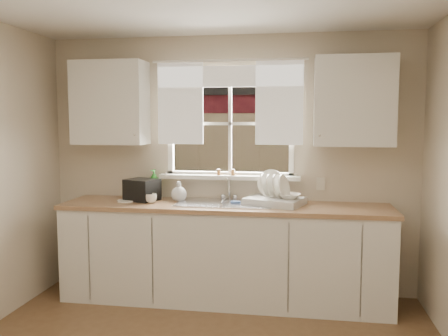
% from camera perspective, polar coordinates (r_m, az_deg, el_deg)
% --- Properties ---
extents(room_walls, '(3.62, 4.02, 2.50)m').
position_cam_1_polar(room_walls, '(2.64, -6.01, -3.92)').
color(room_walls, beige).
rests_on(room_walls, ground).
extents(window, '(1.38, 0.16, 1.06)m').
position_cam_1_polar(window, '(4.64, 0.70, 3.32)').
color(window, white).
rests_on(window, room_walls).
extents(curtains, '(1.50, 0.03, 0.81)m').
position_cam_1_polar(curtains, '(4.59, 0.61, 8.89)').
color(curtains, white).
rests_on(curtains, room_walls).
extents(base_cabinets, '(3.00, 0.62, 0.87)m').
position_cam_1_polar(base_cabinets, '(4.49, 0.06, -10.37)').
color(base_cabinets, silver).
rests_on(base_cabinets, ground).
extents(countertop, '(3.04, 0.65, 0.04)m').
position_cam_1_polar(countertop, '(4.39, 0.06, -4.65)').
color(countertop, '#9D734E').
rests_on(countertop, base_cabinets).
extents(upper_cabinet_left, '(0.70, 0.33, 0.80)m').
position_cam_1_polar(upper_cabinet_left, '(4.78, -13.52, 7.61)').
color(upper_cabinet_left, silver).
rests_on(upper_cabinet_left, room_walls).
extents(upper_cabinet_right, '(0.70, 0.33, 0.80)m').
position_cam_1_polar(upper_cabinet_right, '(4.43, 15.36, 7.72)').
color(upper_cabinet_right, silver).
rests_on(upper_cabinet_right, room_walls).
extents(wall_outlet, '(0.08, 0.01, 0.12)m').
position_cam_1_polar(wall_outlet, '(4.61, 11.55, -1.87)').
color(wall_outlet, beige).
rests_on(wall_outlet, room_walls).
extents(sill_jars, '(0.18, 0.04, 0.06)m').
position_cam_1_polar(sill_jars, '(4.60, 0.21, -0.51)').
color(sill_jars, brown).
rests_on(sill_jars, window).
extents(backyard, '(20.00, 10.00, 6.13)m').
position_cam_1_polar(backyard, '(11.14, 8.87, 14.83)').
color(backyard, '#335421').
rests_on(backyard, ground).
extents(sink, '(0.88, 0.52, 0.40)m').
position_cam_1_polar(sink, '(4.43, 0.13, -5.23)').
color(sink, '#B7B7BC').
rests_on(sink, countertop).
extents(dish_rack, '(0.59, 0.52, 0.31)m').
position_cam_1_polar(dish_rack, '(4.38, 6.11, -3.55)').
color(dish_rack, silver).
rests_on(dish_rack, countertop).
extents(bowl, '(0.23, 0.23, 0.05)m').
position_cam_1_polar(bowl, '(4.32, 7.93, -3.39)').
color(bowl, white).
rests_on(bowl, dish_rack).
extents(soap_bottle_a, '(0.14, 0.14, 0.29)m').
position_cam_1_polar(soap_bottle_a, '(4.73, -8.41, -1.93)').
color(soap_bottle_a, '#2D872C').
rests_on(soap_bottle_a, countertop).
extents(soap_bottle_b, '(0.10, 0.10, 0.18)m').
position_cam_1_polar(soap_bottle_b, '(4.71, -11.01, -2.65)').
color(soap_bottle_b, blue).
rests_on(soap_bottle_b, countertop).
extents(soap_bottle_c, '(0.15, 0.15, 0.19)m').
position_cam_1_polar(soap_bottle_c, '(4.56, -5.45, -2.80)').
color(soap_bottle_c, beige).
rests_on(soap_bottle_c, countertop).
extents(saucer, '(0.17, 0.17, 0.01)m').
position_cam_1_polar(saucer, '(4.63, -11.72, -3.90)').
color(saucer, white).
rests_on(saucer, countertop).
extents(cup, '(0.15, 0.15, 0.09)m').
position_cam_1_polar(cup, '(4.50, -8.80, -3.62)').
color(cup, silver).
rests_on(cup, countertop).
extents(black_appliance, '(0.35, 0.33, 0.21)m').
position_cam_1_polar(black_appliance, '(4.65, -9.82, -2.60)').
color(black_appliance, black).
rests_on(black_appliance, countertop).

